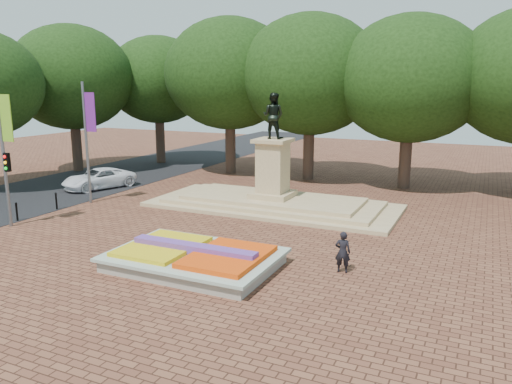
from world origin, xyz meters
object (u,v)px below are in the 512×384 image
Objects in this scene: monument at (273,192)px; flower_bed at (195,258)px; van at (99,179)px; pedestrian at (343,252)px.

flower_bed is at bearing -84.13° from monument.
monument is 2.93× the size of van.
van is at bearing -31.46° from pedestrian.
flower_bed is 10.07m from monument.
flower_bed is 0.45× the size of monument.
monument is 8.84× the size of pedestrian.
flower_bed is 1.32× the size of van.
flower_bed is 3.98× the size of pedestrian.
flower_bed is at bearing 11.15° from pedestrian.
monument is at bearing 95.87° from flower_bed.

